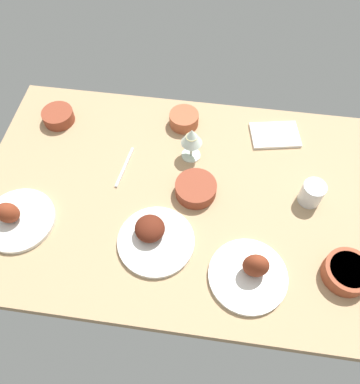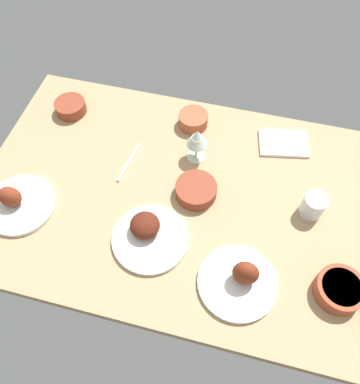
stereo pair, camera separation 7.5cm
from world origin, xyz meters
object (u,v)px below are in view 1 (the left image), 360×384
(bowl_pasta, at_px, (196,188))
(fork_loose, at_px, (125,167))
(bowl_potatoes, at_px, (184,119))
(water_tumbler, at_px, (312,193))
(wine_glass, at_px, (192,138))
(bowl_sauce, at_px, (347,272))
(folded_napkin, at_px, (275,135))
(plate_near_viewer, at_px, (154,236))
(plate_center_main, at_px, (16,218))
(plate_far_side, at_px, (250,273))
(bowl_onions, at_px, (58,116))

(bowl_pasta, bearing_deg, fork_loose, -14.72)
(bowl_potatoes, relative_size, water_tumbler, 1.34)
(bowl_pasta, relative_size, wine_glass, 1.01)
(fork_loose, bearing_deg, bowl_pasta, -97.08)
(bowl_sauce, relative_size, folded_napkin, 0.79)
(plate_near_viewer, xyz_separation_m, wine_glass, (-0.08, -0.35, 0.08))
(plate_near_viewer, relative_size, plate_center_main, 1.04)
(plate_near_viewer, xyz_separation_m, water_tumbler, (-0.50, -0.22, 0.02))
(plate_center_main, height_order, water_tumbler, plate_center_main)
(plate_center_main, distance_m, folded_napkin, 0.97)
(bowl_sauce, height_order, fork_loose, bowl_sauce)
(plate_far_side, distance_m, bowl_pasta, 0.34)
(plate_far_side, relative_size, folded_napkin, 1.33)
(plate_center_main, xyz_separation_m, wine_glass, (-0.53, -0.35, 0.08))
(plate_center_main, bearing_deg, plate_far_side, 173.84)
(bowl_sauce, distance_m, water_tumbler, 0.27)
(folded_napkin, bearing_deg, bowl_potatoes, -2.23)
(wine_glass, xyz_separation_m, folded_napkin, (-0.30, -0.14, -0.09))
(wine_glass, relative_size, folded_napkin, 0.78)
(plate_center_main, xyz_separation_m, bowl_sauce, (-1.05, 0.04, 0.01))
(bowl_onions, height_order, fork_loose, bowl_onions)
(plate_near_viewer, height_order, bowl_sauce, plate_near_viewer)
(bowl_onions, bearing_deg, folded_napkin, -177.46)
(bowl_sauce, xyz_separation_m, bowl_onions, (1.05, -0.49, -0.00))
(bowl_potatoes, distance_m, water_tumbler, 0.55)
(folded_napkin, bearing_deg, bowl_onions, 2.54)
(bowl_sauce, bearing_deg, bowl_potatoes, -43.84)
(plate_near_viewer, height_order, fork_loose, plate_near_viewer)
(water_tumbler, height_order, fork_loose, water_tumbler)
(fork_loose, bearing_deg, bowl_onions, 65.75)
(bowl_onions, bearing_deg, plate_center_main, 89.87)
(bowl_sauce, relative_size, bowl_onions, 1.19)
(bowl_potatoes, xyz_separation_m, wine_glass, (-0.05, 0.15, 0.07))
(plate_near_viewer, distance_m, plate_far_side, 0.32)
(plate_far_side, height_order, bowl_onions, plate_far_side)
(bowl_potatoes, height_order, wine_glass, wine_glass)
(bowl_potatoes, bearing_deg, bowl_onions, 5.97)
(bowl_onions, xyz_separation_m, wine_glass, (-0.53, 0.10, 0.07))
(bowl_pasta, xyz_separation_m, bowl_potatoes, (0.08, -0.31, 0.00))
(plate_far_side, relative_size, bowl_sauce, 1.69)
(folded_napkin, xyz_separation_m, fork_loose, (0.53, 0.22, -0.00))
(bowl_pasta, height_order, fork_loose, bowl_pasta)
(bowl_pasta, height_order, water_tumbler, water_tumbler)
(plate_center_main, distance_m, fork_loose, 0.40)
(bowl_onions, xyz_separation_m, folded_napkin, (-0.83, -0.04, -0.02))
(bowl_sauce, bearing_deg, plate_near_viewer, -3.61)
(plate_center_main, relative_size, bowl_sauce, 1.67)
(plate_near_viewer, distance_m, bowl_onions, 0.64)
(fork_loose, bearing_deg, folded_napkin, -59.55)
(plate_far_side, bearing_deg, fork_loose, -36.73)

